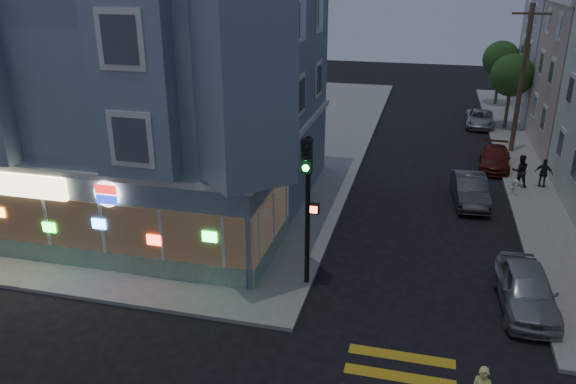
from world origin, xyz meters
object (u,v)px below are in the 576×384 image
at_px(pedestrian_b, 544,173).
at_px(fire_hydrant, 515,187).
at_px(utility_pole, 522,78).
at_px(street_tree_far, 501,59).
at_px(parked_car_c, 495,158).
at_px(pedestrian_a, 520,171).
at_px(parked_car_b, 470,190).
at_px(street_tree_near, 512,75).
at_px(traffic_signal, 308,188).
at_px(parked_car_a, 527,289).
at_px(parked_car_d, 480,119).

height_order(pedestrian_b, fire_hydrant, pedestrian_b).
relative_size(utility_pole, street_tree_far, 1.70).
bearing_deg(fire_hydrant, parked_car_c, 97.43).
height_order(pedestrian_a, parked_car_b, pedestrian_a).
xyz_separation_m(pedestrian_a, parked_car_b, (-2.63, -2.60, -0.32)).
bearing_deg(pedestrian_b, parked_car_c, -32.09).
bearing_deg(street_tree_near, utility_pole, -91.91).
distance_m(parked_car_b, parked_car_c, 6.13).
bearing_deg(street_tree_far, parked_car_c, -94.94).
distance_m(street_tree_far, fire_hydrant, 22.22).
xyz_separation_m(street_tree_near, pedestrian_a, (-0.56, -12.65, -2.90)).
distance_m(street_tree_near, pedestrian_b, 12.76).
bearing_deg(utility_pole, fire_hydrant, -95.03).
relative_size(street_tree_far, fire_hydrant, 6.22).
height_order(pedestrian_a, traffic_signal, traffic_signal).
height_order(street_tree_near, parked_car_b, street_tree_near).
bearing_deg(parked_car_a, parked_car_b, 95.97).
relative_size(pedestrian_b, parked_car_c, 0.37).
distance_m(parked_car_d, traffic_signal, 26.77).
relative_size(traffic_signal, fire_hydrant, 6.57).
distance_m(street_tree_near, fire_hydrant, 14.38).
xyz_separation_m(pedestrian_b, fire_hydrant, (-1.57, -1.57, -0.33)).
height_order(parked_car_a, fire_hydrant, parked_car_a).
distance_m(pedestrian_a, parked_car_c, 3.45).
xyz_separation_m(utility_pole, street_tree_far, (0.20, 14.00, -0.86)).
height_order(parked_car_b, parked_car_c, parked_car_b).
bearing_deg(street_tree_far, parked_car_b, -97.81).
bearing_deg(parked_car_c, parked_car_d, 96.65).
distance_m(pedestrian_a, fire_hydrant, 1.42).
bearing_deg(traffic_signal, street_tree_far, 70.58).
bearing_deg(utility_pole, pedestrian_b, -82.21).
height_order(street_tree_far, traffic_signal, traffic_signal).
height_order(parked_car_d, traffic_signal, traffic_signal).
xyz_separation_m(street_tree_near, street_tree_far, (0.00, 8.00, 0.00)).
height_order(street_tree_near, pedestrian_b, street_tree_near).
bearing_deg(pedestrian_b, street_tree_far, -65.88).
bearing_deg(street_tree_near, parked_car_b, -101.81).
bearing_deg(street_tree_near, traffic_signal, -110.46).
bearing_deg(parked_car_d, pedestrian_a, -82.76).
xyz_separation_m(street_tree_far, parked_car_c, (-1.50, -17.35, -3.33)).
height_order(street_tree_near, traffic_signal, traffic_signal).
height_order(pedestrian_a, fire_hydrant, pedestrian_a).
xyz_separation_m(pedestrian_b, parked_car_d, (-2.44, 12.68, -0.33)).
distance_m(pedestrian_b, parked_car_b, 4.81).
bearing_deg(parked_car_a, pedestrian_b, 76.10).
distance_m(street_tree_near, pedestrian_a, 12.99).
bearing_deg(pedestrian_a, fire_hydrant, 67.81).
xyz_separation_m(pedestrian_a, parked_car_c, (-0.94, 3.29, -0.43)).
relative_size(street_tree_far, parked_car_d, 1.24).
height_order(pedestrian_b, parked_car_b, pedestrian_b).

